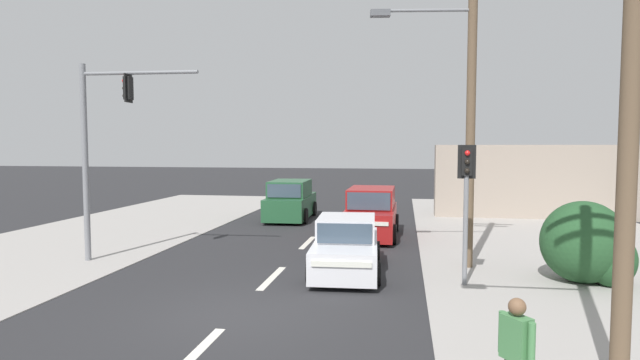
% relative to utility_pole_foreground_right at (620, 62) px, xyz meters
% --- Properties ---
extents(ground_plane, '(140.00, 140.00, 0.00)m').
position_rel_utility_pole_foreground_right_xyz_m(ground_plane, '(-6.37, 2.23, -4.68)').
color(ground_plane, '#28282B').
extents(lane_dash_near, '(0.20, 2.40, 0.01)m').
position_rel_utility_pole_foreground_right_xyz_m(lane_dash_near, '(-6.37, 0.23, -4.68)').
color(lane_dash_near, silver).
rests_on(lane_dash_near, ground).
extents(lane_dash_mid, '(0.20, 2.40, 0.01)m').
position_rel_utility_pole_foreground_right_xyz_m(lane_dash_mid, '(-6.37, 5.23, -4.68)').
color(lane_dash_mid, silver).
rests_on(lane_dash_mid, ground).
extents(lane_dash_far, '(0.20, 2.40, 0.01)m').
position_rel_utility_pole_foreground_right_xyz_m(lane_dash_far, '(-6.37, 10.23, -4.68)').
color(lane_dash_far, silver).
rests_on(lane_dash_far, ground).
extents(kerb_left_verge, '(8.00, 40.00, 0.02)m').
position_rel_utility_pole_foreground_right_xyz_m(kerb_left_verge, '(-14.87, 6.23, -4.67)').
color(kerb_left_verge, '#A39E99').
rests_on(kerb_left_verge, ground).
extents(utility_pole_foreground_right, '(3.78, 0.37, 8.66)m').
position_rel_utility_pole_foreground_right_xyz_m(utility_pole_foreground_right, '(0.00, 0.00, 0.00)').
color(utility_pole_foreground_right, brown).
rests_on(utility_pole_foreground_right, ground).
extents(utility_pole_midground_right, '(3.77, 0.65, 10.22)m').
position_rel_utility_pole_foreground_right_xyz_m(utility_pole_midground_right, '(-1.18, 7.28, 0.79)').
color(utility_pole_midground_right, brown).
rests_on(utility_pole_midground_right, ground).
extents(traffic_signal_mast, '(3.69, 0.44, 6.00)m').
position_rel_utility_pole_foreground_right_xyz_m(traffic_signal_mast, '(-11.94, 6.26, -0.85)').
color(traffic_signal_mast, slate).
rests_on(traffic_signal_mast, ground).
extents(pedestal_signal_right_kerb, '(0.44, 0.29, 3.56)m').
position_rel_utility_pole_foreground_right_xyz_m(pedestal_signal_right_kerb, '(-1.37, 5.33, -2.26)').
color(pedestal_signal_right_kerb, slate).
rests_on(pedestal_signal_right_kerb, ground).
extents(roadside_bush, '(2.20, 1.89, 2.12)m').
position_rel_utility_pole_foreground_right_xyz_m(roadside_bush, '(1.76, 6.07, -3.68)').
color(roadside_bush, '#234C28').
rests_on(roadside_bush, ground).
extents(shopfront_wall_far, '(12.00, 1.00, 3.60)m').
position_rel_utility_pole_foreground_right_xyz_m(shopfront_wall_far, '(4.63, 18.23, -2.88)').
color(shopfront_wall_far, '#A39384').
rests_on(shopfront_wall_far, ground).
extents(suv_crossing_left, '(2.11, 4.56, 1.90)m').
position_rel_utility_pole_foreground_right_xyz_m(suv_crossing_left, '(-4.16, 11.92, -3.80)').
color(suv_crossing_left, maroon).
rests_on(suv_crossing_left, ground).
extents(sedan_kerbside_parked, '(2.07, 4.32, 1.56)m').
position_rel_utility_pole_foreground_right_xyz_m(sedan_kerbside_parked, '(-4.48, 6.22, -3.98)').
color(sedan_kerbside_parked, silver).
rests_on(sedan_kerbside_parked, ground).
extents(suv_oncoming_near, '(2.17, 4.59, 1.90)m').
position_rel_utility_pole_foreground_right_xyz_m(suv_oncoming_near, '(-8.31, 15.87, -3.80)').
color(suv_oncoming_near, '#235633').
rests_on(suv_oncoming_near, ground).
extents(pedestrian_at_kerb, '(0.39, 0.47, 1.63)m').
position_rel_utility_pole_foreground_right_xyz_m(pedestrian_at_kerb, '(-1.50, -1.09, -3.76)').
color(pedestrian_at_kerb, '#47423D').
rests_on(pedestrian_at_kerb, ground).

